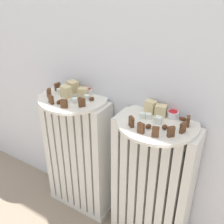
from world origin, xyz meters
TOP-DOWN VIEW (x-y plane):
  - radiator_left at (-0.20, 0.28)m, footprint 0.35×0.12m
  - radiator_right at (0.20, 0.28)m, footprint 0.35×0.12m
  - plate_left at (-0.20, 0.28)m, footprint 0.31×0.31m
  - plate_right at (0.20, 0.28)m, footprint 0.31×0.31m
  - dark_cake_slice_left_0 at (-0.31, 0.30)m, footprint 0.02×0.03m
  - dark_cake_slice_left_1 at (-0.29, 0.23)m, footprint 0.02×0.03m
  - dark_cake_slice_left_2 at (-0.24, 0.18)m, footprint 0.03×0.02m
  - dark_cake_slice_left_3 at (-0.17, 0.18)m, footprint 0.03×0.02m
  - dark_cake_slice_left_4 at (-0.11, 0.22)m, footprint 0.03×0.03m
  - marble_cake_slice_left_0 at (-0.24, 0.32)m, footprint 0.05×0.05m
  - marble_cake_slice_left_1 at (-0.17, 0.31)m, footprint 0.05×0.05m
  - marble_cake_slice_left_2 at (-0.23, 0.26)m, footprint 0.05×0.04m
  - turkish_delight_left_0 at (-0.13, 0.29)m, footprint 0.03×0.03m
  - turkish_delight_left_1 at (-0.16, 0.24)m, footprint 0.03×0.03m
  - turkish_delight_left_2 at (-0.25, 0.29)m, footprint 0.02×0.02m
  - turkish_delight_left_3 at (-0.27, 0.27)m, footprint 0.03×0.03m
  - medjool_date_left_0 at (-0.27, 0.30)m, footprint 0.03×0.03m
  - medjool_date_left_1 at (-0.15, 0.26)m, footprint 0.03×0.03m
  - medjool_date_left_2 at (-0.11, 0.29)m, footprint 0.02×0.03m
  - medjool_date_left_3 at (-0.21, 0.19)m, footprint 0.02×0.03m
  - jam_bowl_left at (-0.17, 0.35)m, footprint 0.04×0.04m
  - dark_cake_slice_right_0 at (0.14, 0.19)m, footprint 0.03×0.02m
  - dark_cake_slice_right_1 at (0.18, 0.17)m, footprint 0.03×0.02m
  - dark_cake_slice_right_2 at (0.24, 0.18)m, footprint 0.03×0.02m
  - dark_cake_slice_right_3 at (0.28, 0.21)m, footprint 0.03×0.03m
  - dark_cake_slice_right_4 at (0.31, 0.25)m, footprint 0.02×0.03m
  - dark_cake_slice_right_5 at (0.31, 0.30)m, footprint 0.02×0.03m
  - marble_cake_slice_right_0 at (0.19, 0.32)m, footprint 0.05×0.04m
  - marble_cake_slice_right_1 at (0.15, 0.33)m, footprint 0.05×0.04m
  - turkish_delight_right_0 at (0.14, 0.27)m, footprint 0.03×0.03m
  - turkish_delight_right_1 at (0.21, 0.27)m, footprint 0.03×0.03m
  - turkish_delight_right_2 at (0.16, 0.28)m, footprint 0.03×0.03m
  - medjool_date_right_0 at (0.28, 0.33)m, footprint 0.03×0.02m
  - medjool_date_right_1 at (0.19, 0.21)m, footprint 0.03×0.03m
  - medjool_date_right_2 at (0.25, 0.24)m, footprint 0.02×0.03m
  - jam_bowl_right at (0.24, 0.34)m, footprint 0.04×0.04m
  - fork at (-0.19, 0.27)m, footprint 0.03×0.09m

SIDE VIEW (x-z plane):
  - radiator_left at x=-0.20m, z-range 0.00..0.64m
  - radiator_right at x=0.20m, z-range 0.00..0.64m
  - plate_left at x=-0.20m, z-range 0.64..0.65m
  - plate_right at x=0.20m, z-range 0.64..0.65m
  - fork at x=-0.19m, z-range 0.65..0.66m
  - medjool_date_right_0 at x=0.28m, z-range 0.65..0.67m
  - medjool_date_left_1 at x=-0.15m, z-range 0.65..0.67m
  - medjool_date_left_3 at x=-0.21m, z-range 0.65..0.67m
  - medjool_date_right_1 at x=0.19m, z-range 0.65..0.67m
  - medjool_date_left_0 at x=-0.27m, z-range 0.65..0.67m
  - medjool_date_left_2 at x=-0.11m, z-range 0.65..0.67m
  - medjool_date_right_2 at x=0.25m, z-range 0.65..0.67m
  - turkish_delight_left_2 at x=-0.25m, z-range 0.65..0.67m
  - turkish_delight_right_0 at x=0.14m, z-range 0.65..0.67m
  - turkish_delight_right_2 at x=0.16m, z-range 0.65..0.67m
  - turkish_delight_left_1 at x=-0.16m, z-range 0.65..0.67m
  - turkish_delight_left_0 at x=-0.13m, z-range 0.65..0.68m
  - turkish_delight_left_3 at x=-0.27m, z-range 0.65..0.68m
  - jam_bowl_left at x=-0.17m, z-range 0.66..0.68m
  - turkish_delight_right_1 at x=0.21m, z-range 0.65..0.68m
  - jam_bowl_right at x=0.24m, z-range 0.66..0.68m
  - dark_cake_slice_left_0 at x=-0.31m, z-range 0.65..0.69m
  - dark_cake_slice_left_1 at x=-0.29m, z-range 0.65..0.69m
  - dark_cake_slice_left_2 at x=-0.24m, z-range 0.65..0.69m
  - dark_cake_slice_left_3 at x=-0.17m, z-range 0.65..0.69m
  - dark_cake_slice_left_4 at x=-0.11m, z-range 0.65..0.69m
  - dark_cake_slice_right_0 at x=0.14m, z-range 0.65..0.69m
  - dark_cake_slice_right_1 at x=0.18m, z-range 0.65..0.69m
  - dark_cake_slice_right_2 at x=0.24m, z-range 0.65..0.69m
  - dark_cake_slice_right_3 at x=0.28m, z-range 0.65..0.69m
  - dark_cake_slice_right_4 at x=0.31m, z-range 0.65..0.69m
  - dark_cake_slice_right_5 at x=0.31m, z-range 0.65..0.69m
  - marble_cake_slice_left_1 at x=-0.17m, z-range 0.65..0.69m
  - marble_cake_slice_right_0 at x=0.19m, z-range 0.65..0.70m
  - marble_cake_slice_right_1 at x=0.15m, z-range 0.65..0.70m
  - marble_cake_slice_left_0 at x=-0.24m, z-range 0.65..0.71m
  - marble_cake_slice_left_2 at x=-0.23m, z-range 0.65..0.71m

